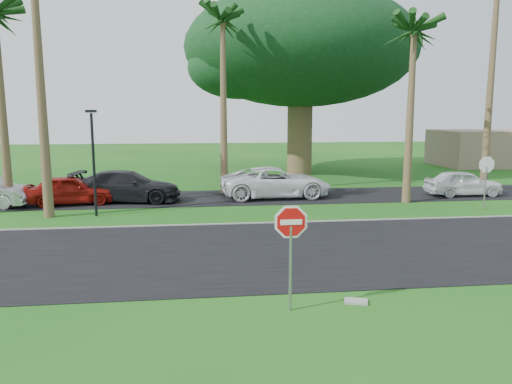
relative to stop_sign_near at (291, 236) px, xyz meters
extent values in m
plane|color=#144F13|center=(-0.50, 3.00, -1.77)|extent=(120.00, 120.00, 0.00)
cube|color=black|center=(-0.50, 5.00, -1.76)|extent=(120.00, 8.00, 0.02)
cube|color=black|center=(-0.50, 15.50, -1.76)|extent=(120.00, 5.00, 0.02)
cube|color=gray|center=(-0.50, 9.05, -1.74)|extent=(120.00, 0.12, 0.06)
cylinder|color=gray|center=(0.00, 0.00, -0.77)|extent=(0.07, 0.07, 2.00)
cylinder|color=white|center=(0.00, 0.00, 0.33)|extent=(1.05, 0.02, 1.05)
cylinder|color=red|center=(0.00, 0.00, 0.33)|extent=(0.90, 0.02, 0.90)
cube|color=white|center=(0.00, 0.00, 0.33)|extent=(0.50, 0.02, 0.12)
cylinder|color=gray|center=(11.50, 11.00, -0.77)|extent=(0.07, 0.07, 2.00)
cylinder|color=white|center=(11.50, 11.00, 0.33)|extent=(1.05, 0.02, 1.05)
cylinder|color=red|center=(11.50, 11.00, 0.33)|extent=(0.90, 0.02, 0.90)
cube|color=white|center=(11.50, 11.00, 0.33)|extent=(0.50, 0.02, 0.12)
cone|color=brown|center=(-11.00, 14.00, 2.73)|extent=(0.44, 0.44, 9.00)
cone|color=brown|center=(-8.50, 11.50, 3.98)|extent=(0.44, 0.44, 11.50)
cone|color=brown|center=(-0.50, 17.00, 2.98)|extent=(0.44, 0.44, 9.50)
cone|color=brown|center=(8.50, 13.00, 2.48)|extent=(0.44, 0.44, 8.50)
cone|color=brown|center=(14.50, 16.00, 4.23)|extent=(0.44, 0.44, 12.00)
cylinder|color=brown|center=(5.50, 25.00, 1.23)|extent=(1.80, 1.80, 6.00)
ellipsoid|color=black|center=(5.50, 25.00, 7.23)|extent=(16.50, 16.50, 8.25)
cylinder|color=black|center=(-6.50, 11.50, 0.48)|extent=(0.12, 0.12, 4.50)
cube|color=black|center=(-6.50, 11.50, 2.81)|extent=(0.45, 0.25, 0.12)
cube|color=gray|center=(23.50, 29.00, -0.27)|extent=(10.00, 6.00, 3.00)
imported|color=maroon|center=(-8.24, 14.47, -1.05)|extent=(4.45, 2.26, 1.45)
imported|color=black|center=(-5.58, 14.93, -0.99)|extent=(5.66, 2.92, 1.57)
imported|color=white|center=(2.15, 15.22, -0.96)|extent=(5.97, 2.99, 1.62)
imported|color=white|center=(12.41, 14.54, -1.08)|extent=(4.09, 1.70, 1.39)
cube|color=gray|center=(1.68, 0.27, -1.74)|extent=(0.63, 0.51, 0.06)
camera|label=1|loc=(-2.13, -10.82, 2.79)|focal=35.00mm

